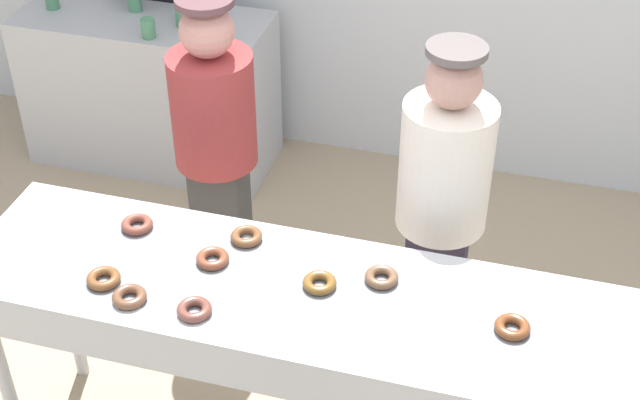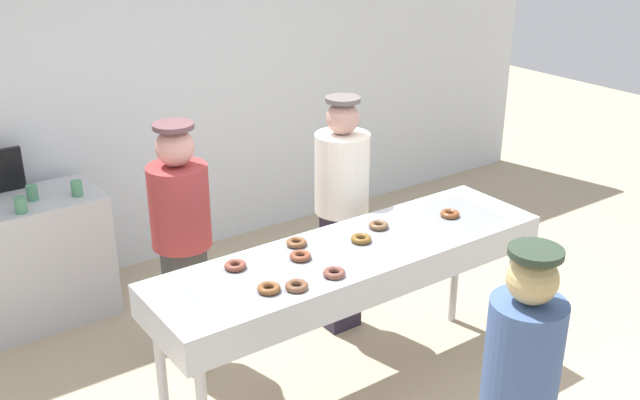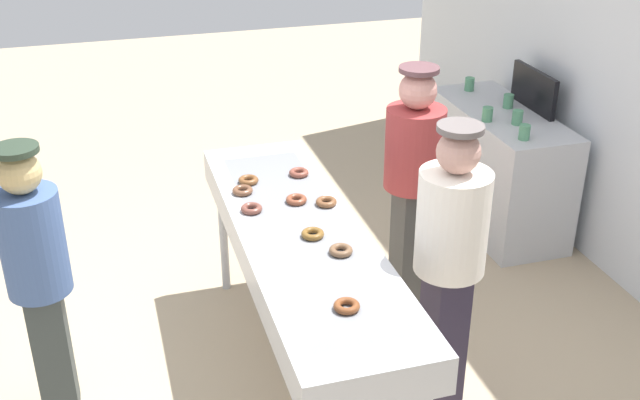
{
  "view_description": "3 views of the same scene",
  "coord_description": "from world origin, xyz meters",
  "px_view_note": "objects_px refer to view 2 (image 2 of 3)",
  "views": [
    {
      "loc": [
        0.74,
        -2.27,
        3.16
      ],
      "look_at": [
        0.03,
        0.24,
        1.22
      ],
      "focal_mm": 51.57,
      "sensor_mm": 36.0,
      "label": 1
    },
    {
      "loc": [
        -2.32,
        -2.96,
        2.86
      ],
      "look_at": [
        -0.05,
        0.26,
        1.21
      ],
      "focal_mm": 41.5,
      "sensor_mm": 36.0,
      "label": 2
    },
    {
      "loc": [
        3.47,
        -0.93,
        2.98
      ],
      "look_at": [
        -0.06,
        0.12,
        1.13
      ],
      "focal_mm": 43.81,
      "sensor_mm": 36.0,
      "label": 3
    }
  ],
  "objects_px": {
    "chocolate_donut_1": "(334,273)",
    "chocolate_donut_4": "(269,288)",
    "chocolate_donut_2": "(296,243)",
    "paper_cup_2": "(32,193)",
    "worker_assistant": "(181,229)",
    "paper_cup_1": "(77,188)",
    "worker_baker": "(342,200)",
    "prep_counter": "(2,268)",
    "paper_cup_0": "(21,205)",
    "chocolate_donut_6": "(297,286)",
    "chocolate_donut_0": "(300,256)",
    "chocolate_donut_7": "(235,265)",
    "customer_waiting": "(518,396)",
    "chocolate_donut_8": "(449,214)",
    "chocolate_donut_5": "(361,239)",
    "fryer_conveyor": "(353,263)",
    "chocolate_donut_3": "(378,225)"
  },
  "relations": [
    {
      "from": "chocolate_donut_1",
      "to": "chocolate_donut_4",
      "type": "distance_m",
      "value": 0.37
    },
    {
      "from": "chocolate_donut_2",
      "to": "paper_cup_2",
      "type": "xyz_separation_m",
      "value": [
        -0.99,
        1.76,
        -0.04
      ]
    },
    {
      "from": "worker_assistant",
      "to": "paper_cup_1",
      "type": "relative_size",
      "value": 15.12
    },
    {
      "from": "worker_baker",
      "to": "prep_counter",
      "type": "height_order",
      "value": "worker_baker"
    },
    {
      "from": "chocolate_donut_1",
      "to": "paper_cup_0",
      "type": "distance_m",
      "value": 2.27
    },
    {
      "from": "worker_baker",
      "to": "chocolate_donut_6",
      "type": "bearing_deg",
      "value": 25.82
    },
    {
      "from": "chocolate_donut_0",
      "to": "paper_cup_2",
      "type": "height_order",
      "value": "chocolate_donut_0"
    },
    {
      "from": "chocolate_donut_7",
      "to": "paper_cup_1",
      "type": "bearing_deg",
      "value": 99.91
    },
    {
      "from": "chocolate_donut_7",
      "to": "worker_baker",
      "type": "distance_m",
      "value": 1.19
    },
    {
      "from": "customer_waiting",
      "to": "paper_cup_1",
      "type": "bearing_deg",
      "value": 107.97
    },
    {
      "from": "chocolate_donut_0",
      "to": "chocolate_donut_4",
      "type": "bearing_deg",
      "value": -147.95
    },
    {
      "from": "chocolate_donut_2",
      "to": "chocolate_donut_4",
      "type": "xyz_separation_m",
      "value": [
        -0.4,
        -0.36,
        0.0
      ]
    },
    {
      "from": "customer_waiting",
      "to": "chocolate_donut_1",
      "type": "bearing_deg",
      "value": 100.77
    },
    {
      "from": "chocolate_donut_6",
      "to": "chocolate_donut_7",
      "type": "height_order",
      "value": "same"
    },
    {
      "from": "paper_cup_2",
      "to": "prep_counter",
      "type": "bearing_deg",
      "value": 172.6
    },
    {
      "from": "chocolate_donut_6",
      "to": "prep_counter",
      "type": "relative_size",
      "value": 0.08
    },
    {
      "from": "paper_cup_1",
      "to": "paper_cup_2",
      "type": "distance_m",
      "value": 0.29
    },
    {
      "from": "chocolate_donut_8",
      "to": "chocolate_donut_4",
      "type": "bearing_deg",
      "value": -173.86
    },
    {
      "from": "chocolate_donut_4",
      "to": "paper_cup_0",
      "type": "relative_size",
      "value": 1.11
    },
    {
      "from": "chocolate_donut_4",
      "to": "worker_assistant",
      "type": "xyz_separation_m",
      "value": [
        0.01,
        1.05,
        -0.07
      ]
    },
    {
      "from": "chocolate_donut_4",
      "to": "worker_baker",
      "type": "bearing_deg",
      "value": 37.26
    },
    {
      "from": "chocolate_donut_4",
      "to": "paper_cup_2",
      "type": "relative_size",
      "value": 1.11
    },
    {
      "from": "chocolate_donut_8",
      "to": "paper_cup_0",
      "type": "xyz_separation_m",
      "value": [
        -2.12,
        1.79,
        -0.04
      ]
    },
    {
      "from": "chocolate_donut_4",
      "to": "chocolate_donut_5",
      "type": "relative_size",
      "value": 1.0
    },
    {
      "from": "chocolate_donut_1",
      "to": "worker_assistant",
      "type": "xyz_separation_m",
      "value": [
        -0.35,
        1.11,
        -0.07
      ]
    },
    {
      "from": "fryer_conveyor",
      "to": "customer_waiting",
      "type": "xyz_separation_m",
      "value": [
        -0.14,
        -1.34,
        -0.02
      ]
    },
    {
      "from": "worker_assistant",
      "to": "paper_cup_2",
      "type": "bearing_deg",
      "value": -70.42
    },
    {
      "from": "chocolate_donut_6",
      "to": "paper_cup_2",
      "type": "distance_m",
      "value": 2.29
    },
    {
      "from": "chocolate_donut_1",
      "to": "chocolate_donut_7",
      "type": "distance_m",
      "value": 0.54
    },
    {
      "from": "worker_baker",
      "to": "worker_assistant",
      "type": "bearing_deg",
      "value": -30.07
    },
    {
      "from": "chocolate_donut_3",
      "to": "fryer_conveyor",
      "type": "bearing_deg",
      "value": -156.38
    },
    {
      "from": "chocolate_donut_5",
      "to": "chocolate_donut_6",
      "type": "height_order",
      "value": "same"
    },
    {
      "from": "chocolate_donut_5",
      "to": "prep_counter",
      "type": "distance_m",
      "value": 2.59
    },
    {
      "from": "chocolate_donut_0",
      "to": "chocolate_donut_7",
      "type": "bearing_deg",
      "value": 162.6
    },
    {
      "from": "chocolate_donut_3",
      "to": "chocolate_donut_7",
      "type": "xyz_separation_m",
      "value": [
        -0.95,
        0.04,
        0.0
      ]
    },
    {
      "from": "chocolate_donut_5",
      "to": "paper_cup_2",
      "type": "relative_size",
      "value": 1.11
    },
    {
      "from": "chocolate_donut_6",
      "to": "worker_baker",
      "type": "bearing_deg",
      "value": 42.92
    },
    {
      "from": "chocolate_donut_0",
      "to": "chocolate_donut_1",
      "type": "height_order",
      "value": "same"
    },
    {
      "from": "chocolate_donut_4",
      "to": "paper_cup_1",
      "type": "bearing_deg",
      "value": 98.88
    },
    {
      "from": "paper_cup_0",
      "to": "paper_cup_2",
      "type": "distance_m",
      "value": 0.22
    },
    {
      "from": "worker_baker",
      "to": "paper_cup_2",
      "type": "xyz_separation_m",
      "value": [
        -1.65,
        1.31,
        0.01
      ]
    },
    {
      "from": "chocolate_donut_6",
      "to": "customer_waiting",
      "type": "relative_size",
      "value": 0.08
    },
    {
      "from": "customer_waiting",
      "to": "paper_cup_1",
      "type": "distance_m",
      "value": 3.31
    },
    {
      "from": "chocolate_donut_2",
      "to": "paper_cup_2",
      "type": "height_order",
      "value": "chocolate_donut_2"
    },
    {
      "from": "chocolate_donut_1",
      "to": "chocolate_donut_6",
      "type": "bearing_deg",
      "value": -179.58
    },
    {
      "from": "chocolate_donut_2",
      "to": "chocolate_donut_0",
      "type": "bearing_deg",
      "value": -116.19
    },
    {
      "from": "fryer_conveyor",
      "to": "chocolate_donut_2",
      "type": "bearing_deg",
      "value": 139.6
    },
    {
      "from": "chocolate_donut_3",
      "to": "chocolate_donut_6",
      "type": "height_order",
      "value": "same"
    },
    {
      "from": "prep_counter",
      "to": "chocolate_donut_5",
      "type": "bearing_deg",
      "value": -51.02
    },
    {
      "from": "chocolate_donut_5",
      "to": "paper_cup_2",
      "type": "height_order",
      "value": "chocolate_donut_5"
    }
  ]
}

